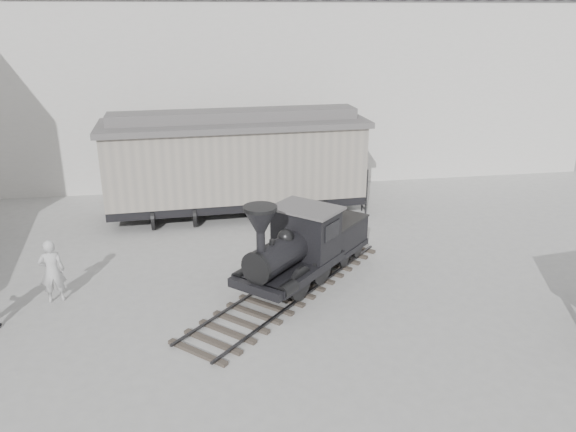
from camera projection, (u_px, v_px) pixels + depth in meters
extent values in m
plane|color=#9E9E9B|center=(285.00, 363.00, 12.82)|extent=(90.00, 90.00, 0.00)
cube|color=silver|center=(231.00, 61.00, 24.84)|extent=(34.00, 2.40, 11.00)
cube|color=#332C27|center=(288.00, 289.00, 16.11)|extent=(6.86, 7.09, 0.14)
cube|color=#2D2D30|center=(270.00, 282.00, 16.43)|extent=(5.63, 5.92, 0.05)
cube|color=#2D2D30|center=(307.00, 293.00, 15.76)|extent=(5.63, 5.92, 0.05)
cylinder|color=black|center=(260.00, 271.00, 15.94)|extent=(0.74, 0.78, 0.97)
cylinder|color=black|center=(300.00, 283.00, 15.22)|extent=(0.74, 0.78, 0.97)
cylinder|color=black|center=(282.00, 257.00, 16.83)|extent=(0.74, 0.78, 0.97)
cylinder|color=black|center=(322.00, 268.00, 16.11)|extent=(0.74, 0.78, 0.97)
cube|color=black|center=(291.00, 266.00, 15.99)|extent=(3.46, 3.51, 0.25)
cylinder|color=black|center=(278.00, 255.00, 15.32)|extent=(2.03, 2.08, 0.88)
cylinder|color=black|center=(261.00, 242.00, 14.46)|extent=(0.32, 0.32, 0.53)
cone|color=black|center=(260.00, 221.00, 14.27)|extent=(1.20, 1.20, 0.62)
sphere|color=black|center=(286.00, 237.00, 15.45)|extent=(0.46, 0.46, 0.46)
cube|color=black|center=(306.00, 232.00, 16.33)|extent=(2.06, 2.05, 1.37)
cube|color=#615E5E|center=(306.00, 208.00, 16.09)|extent=(2.31, 2.29, 0.07)
cube|color=black|center=(333.00, 231.00, 17.73)|extent=(2.36, 2.37, 0.79)
cylinder|color=black|center=(173.00, 207.00, 21.72)|extent=(2.19, 0.95, 0.86)
cylinder|color=black|center=(298.00, 199.00, 22.68)|extent=(2.19, 0.95, 0.86)
cube|color=black|center=(237.00, 198.00, 22.12)|extent=(9.81, 3.09, 0.32)
cube|color=gray|center=(236.00, 161.00, 21.61)|extent=(9.81, 3.20, 2.70)
cube|color=#615E5E|center=(234.00, 123.00, 21.11)|extent=(10.15, 3.54, 0.22)
cube|color=#615E5E|center=(234.00, 115.00, 21.01)|extent=(9.32, 1.67, 0.39)
imported|color=silver|center=(52.00, 271.00, 15.28)|extent=(0.73, 0.55, 1.82)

